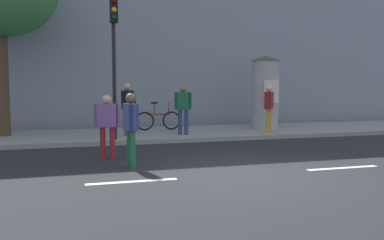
{
  "coord_description": "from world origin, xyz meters",
  "views": [
    {
      "loc": [
        -3.48,
        -7.92,
        1.88
      ],
      "look_at": [
        -0.6,
        2.0,
        1.01
      ],
      "focal_mm": 38.44,
      "sensor_mm": 36.0,
      "label": 1
    }
  ],
  "objects_px": {
    "bicycle_leaning": "(158,120)",
    "pedestrian_in_red_top": "(128,104)",
    "pedestrian_in_light_jacket": "(183,106)",
    "poster_column": "(265,92)",
    "pedestrian_in_dark_shirt": "(107,121)",
    "pedestrian_near_pole": "(131,124)",
    "traffic_light": "(114,46)",
    "pedestrian_with_bag": "(269,105)"
  },
  "relations": [
    {
      "from": "bicycle_leaning",
      "to": "pedestrian_in_red_top",
      "type": "bearing_deg",
      "value": -134.15
    },
    {
      "from": "bicycle_leaning",
      "to": "pedestrian_in_light_jacket",
      "type": "bearing_deg",
      "value": -72.21
    },
    {
      "from": "poster_column",
      "to": "pedestrian_in_dark_shirt",
      "type": "bearing_deg",
      "value": -145.49
    },
    {
      "from": "pedestrian_near_pole",
      "to": "bicycle_leaning",
      "type": "height_order",
      "value": "pedestrian_near_pole"
    },
    {
      "from": "poster_column",
      "to": "pedestrian_in_light_jacket",
      "type": "height_order",
      "value": "poster_column"
    },
    {
      "from": "traffic_light",
      "to": "bicycle_leaning",
      "type": "bearing_deg",
      "value": 52.2
    },
    {
      "from": "pedestrian_in_dark_shirt",
      "to": "bicycle_leaning",
      "type": "bearing_deg",
      "value": 65.01
    },
    {
      "from": "traffic_light",
      "to": "pedestrian_with_bag",
      "type": "bearing_deg",
      "value": 3.84
    },
    {
      "from": "pedestrian_near_pole",
      "to": "pedestrian_in_red_top",
      "type": "height_order",
      "value": "pedestrian_in_red_top"
    },
    {
      "from": "pedestrian_with_bag",
      "to": "bicycle_leaning",
      "type": "bearing_deg",
      "value": 150.74
    },
    {
      "from": "pedestrian_in_light_jacket",
      "to": "bicycle_leaning",
      "type": "height_order",
      "value": "pedestrian_in_light_jacket"
    },
    {
      "from": "poster_column",
      "to": "bicycle_leaning",
      "type": "distance_m",
      "value": 4.49
    },
    {
      "from": "traffic_light",
      "to": "bicycle_leaning",
      "type": "xyz_separation_m",
      "value": [
        1.89,
        2.43,
        -2.58
      ]
    },
    {
      "from": "pedestrian_with_bag",
      "to": "bicycle_leaning",
      "type": "xyz_separation_m",
      "value": [
        -3.68,
        2.06,
        -0.64
      ]
    },
    {
      "from": "pedestrian_in_dark_shirt",
      "to": "pedestrian_in_red_top",
      "type": "bearing_deg",
      "value": 74.69
    },
    {
      "from": "pedestrian_near_pole",
      "to": "pedestrian_in_dark_shirt",
      "type": "height_order",
      "value": "pedestrian_near_pole"
    },
    {
      "from": "poster_column",
      "to": "pedestrian_in_light_jacket",
      "type": "relative_size",
      "value": 1.68
    },
    {
      "from": "pedestrian_near_pole",
      "to": "bicycle_leaning",
      "type": "bearing_deg",
      "value": 73.16
    },
    {
      "from": "poster_column",
      "to": "pedestrian_with_bag",
      "type": "height_order",
      "value": "poster_column"
    },
    {
      "from": "pedestrian_in_red_top",
      "to": "traffic_light",
      "type": "bearing_deg",
      "value": -117.43
    },
    {
      "from": "traffic_light",
      "to": "poster_column",
      "type": "distance_m",
      "value": 6.7
    },
    {
      "from": "pedestrian_in_red_top",
      "to": "pedestrian_near_pole",
      "type": "bearing_deg",
      "value": -96.64
    },
    {
      "from": "pedestrian_near_pole",
      "to": "pedestrian_in_light_jacket",
      "type": "height_order",
      "value": "pedestrian_in_light_jacket"
    },
    {
      "from": "poster_column",
      "to": "pedestrian_near_pole",
      "type": "xyz_separation_m",
      "value": [
        -6.25,
        -5.91,
        -0.63
      ]
    },
    {
      "from": "pedestrian_with_bag",
      "to": "bicycle_leaning",
      "type": "relative_size",
      "value": 0.98
    },
    {
      "from": "traffic_light",
      "to": "pedestrian_in_red_top",
      "type": "distance_m",
      "value": 2.23
    },
    {
      "from": "pedestrian_with_bag",
      "to": "pedestrian_in_dark_shirt",
      "type": "bearing_deg",
      "value": -153.88
    },
    {
      "from": "traffic_light",
      "to": "pedestrian_with_bag",
      "type": "xyz_separation_m",
      "value": [
        5.56,
        0.37,
        -1.94
      ]
    },
    {
      "from": "pedestrian_in_light_jacket",
      "to": "pedestrian_with_bag",
      "type": "height_order",
      "value": "pedestrian_with_bag"
    },
    {
      "from": "pedestrian_in_red_top",
      "to": "bicycle_leaning",
      "type": "relative_size",
      "value": 1.02
    },
    {
      "from": "pedestrian_near_pole",
      "to": "bicycle_leaning",
      "type": "distance_m",
      "value": 6.64
    },
    {
      "from": "traffic_light",
      "to": "pedestrian_in_red_top",
      "type": "xyz_separation_m",
      "value": [
        0.55,
        1.05,
        -1.89
      ]
    },
    {
      "from": "traffic_light",
      "to": "poster_column",
      "type": "relative_size",
      "value": 1.51
    },
    {
      "from": "pedestrian_with_bag",
      "to": "bicycle_leaning",
      "type": "distance_m",
      "value": 4.26
    },
    {
      "from": "pedestrian_in_dark_shirt",
      "to": "pedestrian_in_red_top",
      "type": "height_order",
      "value": "pedestrian_in_red_top"
    },
    {
      "from": "pedestrian_near_pole",
      "to": "pedestrian_with_bag",
      "type": "relative_size",
      "value": 0.98
    },
    {
      "from": "pedestrian_in_light_jacket",
      "to": "poster_column",
      "type": "bearing_deg",
      "value": 18.62
    },
    {
      "from": "poster_column",
      "to": "pedestrian_in_dark_shirt",
      "type": "height_order",
      "value": "poster_column"
    },
    {
      "from": "pedestrian_near_pole",
      "to": "bicycle_leaning",
      "type": "xyz_separation_m",
      "value": [
        1.92,
        6.34,
        -0.47
      ]
    },
    {
      "from": "poster_column",
      "to": "pedestrian_near_pole",
      "type": "distance_m",
      "value": 8.62
    },
    {
      "from": "traffic_light",
      "to": "pedestrian_in_red_top",
      "type": "bearing_deg",
      "value": 62.57
    },
    {
      "from": "pedestrian_in_dark_shirt",
      "to": "pedestrian_in_light_jacket",
      "type": "bearing_deg",
      "value": 48.95
    }
  ]
}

